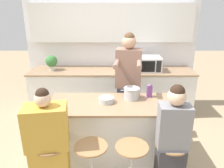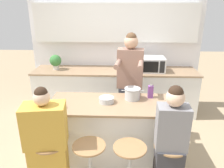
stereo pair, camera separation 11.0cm
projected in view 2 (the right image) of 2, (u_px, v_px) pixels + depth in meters
The scene contains 16 objects.
ground_plane at pixel (112, 157), 3.29m from camera, with size 16.00×16.00×0.00m, color tan.
wall_back at pixel (116, 37), 4.50m from camera, with size 3.54×0.22×2.70m.
back_counter at pixel (115, 91), 4.56m from camera, with size 3.29×0.70×0.92m.
kitchen_island at pixel (112, 131), 3.13m from camera, with size 1.73×0.73×0.90m.
bar_stool_leftmost at pixel (52, 164), 2.61m from camera, with size 0.38×0.38×0.67m.
bar_stool_center_left at pixel (90, 167), 2.57m from camera, with size 0.38×0.38×0.67m.
bar_stool_rightmost at pixel (168, 167), 2.56m from camera, with size 0.38×0.38×0.67m.
person_cooking at pixel (130, 89), 3.49m from camera, with size 0.46×0.60×1.78m.
person_wrapped_blanket at pixel (47, 146), 2.50m from camera, with size 0.50×0.35×1.37m.
person_seated_near at pixel (170, 148), 2.44m from camera, with size 0.35×0.28×1.41m.
cooking_pot at pixel (132, 94), 3.07m from camera, with size 0.31×0.23×0.16m.
fruit_bowl at pixel (106, 100), 2.98m from camera, with size 0.20×0.20×0.08m.
coffee_cup_near at pixel (60, 105), 2.82m from camera, with size 0.12×0.08×0.09m.
juice_carton at pixel (151, 92), 3.12m from camera, with size 0.07×0.07×0.20m.
microwave at pixel (151, 64), 4.28m from camera, with size 0.52×0.40×0.28m.
potted_plant at pixel (56, 61), 4.39m from camera, with size 0.23×0.23×0.30m.
Camera 2 is at (0.12, -2.70, 2.17)m, focal length 35.00 mm.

